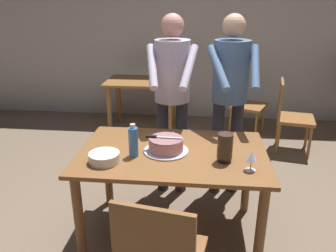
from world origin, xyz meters
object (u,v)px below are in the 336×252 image
object	(u,v)px
background_chair_0	(289,114)
background_chair_2	(243,101)
wine_glass_near	(252,157)
cake_on_platter	(166,145)
plate_stack	(104,158)
water_bottle	(133,141)
hurricane_lamp	(225,147)
person_cutting_cake	(172,87)
main_dining_table	(172,165)
cake_knife	(156,137)
person_standing_beside	(230,88)
background_table	(142,91)

from	to	relation	value
background_chair_0	background_chair_2	size ratio (longest dim) A/B	1.00
wine_glass_near	cake_on_platter	bearing A→B (deg)	158.35
plate_stack	water_bottle	bearing A→B (deg)	32.47
wine_glass_near	hurricane_lamp	bearing A→B (deg)	144.88
hurricane_lamp	plate_stack	bearing A→B (deg)	-173.41
person_cutting_cake	background_chair_2	distance (m)	1.92
background_chair_2	main_dining_table	bearing A→B (deg)	-109.13
plate_stack	wine_glass_near	distance (m)	1.02
cake_knife	plate_stack	size ratio (longest dim) A/B	1.23
plate_stack	person_cutting_cake	bearing A→B (deg)	65.87
wine_glass_near	person_cutting_cake	xyz separation A→B (m)	(-0.61, 0.91, 0.22)
person_standing_beside	hurricane_lamp	bearing A→B (deg)	-95.57
background_table	person_cutting_cake	bearing A→B (deg)	-70.71
hurricane_lamp	background_chair_2	size ratio (longest dim) A/B	0.23
wine_glass_near	person_standing_beside	distance (m)	0.97
main_dining_table	background_chair_0	world-z (taller)	background_chair_0
main_dining_table	hurricane_lamp	distance (m)	0.46
plate_stack	wine_glass_near	xyz separation A→B (m)	(1.01, -0.02, 0.07)
person_cutting_cake	background_chair_0	distance (m)	1.86
main_dining_table	cake_on_platter	bearing A→B (deg)	-169.51
background_table	wine_glass_near	bearing A→B (deg)	-65.13
cake_on_platter	person_standing_beside	xyz separation A→B (m)	(0.51, 0.71, 0.27)
water_bottle	person_cutting_cake	size ratio (longest dim) A/B	0.15
cake_on_platter	cake_knife	distance (m)	0.10
water_bottle	person_standing_beside	xyz separation A→B (m)	(0.74, 0.80, 0.21)
wine_glass_near	background_chair_2	bearing A→B (deg)	84.50
water_bottle	background_chair_0	bearing A→B (deg)	49.98
person_cutting_cake	background_chair_0	xyz separation A→B (m)	(1.37, 1.11, -0.58)
cake_on_platter	background_chair_2	size ratio (longest dim) A/B	0.38
wine_glass_near	background_chair_2	distance (m)	2.57
wine_glass_near	person_standing_beside	xyz separation A→B (m)	(-0.09, 0.94, 0.22)
person_cutting_cake	cake_on_platter	bearing A→B (deg)	-88.69
water_bottle	background_chair_0	size ratio (longest dim) A/B	0.28
hurricane_lamp	background_chair_2	distance (m)	2.47
main_dining_table	water_bottle	distance (m)	0.38
main_dining_table	cake_knife	xyz separation A→B (m)	(-0.12, -0.01, 0.23)
main_dining_table	wine_glass_near	world-z (taller)	wine_glass_near
wine_glass_near	hurricane_lamp	world-z (taller)	hurricane_lamp
hurricane_lamp	background_chair_0	xyz separation A→B (m)	(0.93, 1.91, -0.37)
cake_knife	person_standing_beside	distance (m)	0.94
cake_knife	background_table	size ratio (longest dim) A/B	0.27
cake_knife	hurricane_lamp	distance (m)	0.52
water_bottle	background_chair_2	bearing A→B (deg)	65.89
cake_on_platter	plate_stack	bearing A→B (deg)	-152.51
cake_on_platter	hurricane_lamp	world-z (taller)	hurricane_lamp
background_chair_2	background_chair_0	bearing A→B (deg)	-44.43
hurricane_lamp	person_cutting_cake	distance (m)	0.94
background_chair_2	cake_on_platter	bearing A→B (deg)	-110.15
background_chair_2	person_standing_beside	bearing A→B (deg)	-101.82
background_chair_0	background_chair_2	distance (m)	0.72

